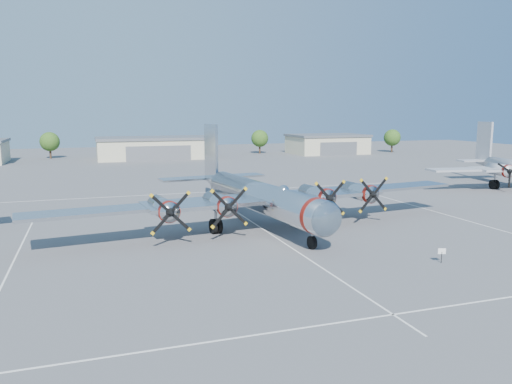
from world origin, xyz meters
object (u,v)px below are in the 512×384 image
object	(u,v)px
hangar_center	(155,148)
tree_west	(50,142)
info_placard	(442,253)
main_bomber_b29	(257,224)
tree_east	(260,138)
hangar_east	(327,144)
tree_far_east	(392,138)

from	to	relation	value
hangar_center	tree_west	world-z (taller)	tree_west
tree_west	info_placard	xyz separation A→B (m)	(34.26, -104.63, -3.41)
info_placard	hangar_center	bearing A→B (deg)	112.45
tree_west	info_placard	world-z (taller)	tree_west
main_bomber_b29	info_placard	distance (m)	19.60
info_placard	tree_east	bearing A→B (deg)	95.55
hangar_east	main_bomber_b29	distance (m)	92.60
hangar_center	info_placard	bearing A→B (deg)	-84.52
info_placard	main_bomber_b29	bearing A→B (deg)	134.59
hangar_east	tree_west	distance (m)	73.46
tree_far_east	tree_west	bearing A→B (deg)	173.86
tree_east	tree_far_east	size ratio (longest dim) A/B	1.00
hangar_east	main_bomber_b29	size ratio (longest dim) A/B	0.45
tree_far_east	main_bomber_b29	xyz separation A→B (m)	(-67.81, -77.29, -4.22)
hangar_center	hangar_east	distance (m)	48.00
hangar_center	tree_far_east	bearing A→B (deg)	-1.65
hangar_east	tree_east	size ratio (longest dim) A/B	3.10
tree_west	tree_east	bearing A→B (deg)	-2.08
tree_east	tree_far_east	world-z (taller)	same
tree_east	info_placard	distance (m)	104.76
hangar_east	info_placard	size ratio (longest dim) A/B	17.83
tree_west	tree_east	size ratio (longest dim) A/B	1.00
hangar_east	tree_east	world-z (taller)	tree_east
hangar_east	tree_far_east	xyz separation A→B (m)	(20.00, -1.96, 1.51)
hangar_center	tree_far_east	world-z (taller)	tree_far_east
main_bomber_b29	info_placard	size ratio (longest dim) A/B	39.23
tree_far_east	info_placard	distance (m)	111.43
tree_far_east	main_bomber_b29	distance (m)	102.91
hangar_center	hangar_east	bearing A→B (deg)	0.00
hangar_east	tree_far_east	bearing A→B (deg)	-5.61
hangar_center	hangar_east	world-z (taller)	same
tree_west	main_bomber_b29	distance (m)	90.95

